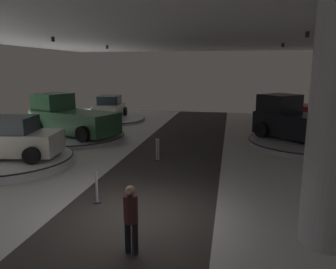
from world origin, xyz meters
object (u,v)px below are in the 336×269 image
object	(u,v)px
display_car_deep_left	(109,108)
display_platform_mid_left	(10,161)
display_car_mid_left	(8,139)
visitor_walking_near	(131,215)
display_platform_far_left	(75,136)
pickup_truck_deep_right	(307,111)
display_platform_deep_right	(301,126)
display_platform_far_right	(304,143)
display_platform_deep_left	(110,119)
pickup_truck_far_left	(70,118)
pickup_truck_far_right	(300,122)

from	to	relation	value
display_car_deep_left	display_platform_mid_left	distance (m)	11.90
display_car_mid_left	visitor_walking_near	size ratio (longest dim) A/B	2.79
display_car_mid_left	display_platform_far_left	bearing A→B (deg)	87.40
pickup_truck_deep_right	display_platform_deep_right	bearing A→B (deg)	149.77
display_platform_far_left	display_platform_mid_left	bearing A→B (deg)	-92.92
display_platform_mid_left	pickup_truck_deep_right	world-z (taller)	pickup_truck_deep_right
display_platform_far_right	display_platform_deep_right	bearing A→B (deg)	80.48
display_platform_deep_left	display_car_mid_left	distance (m)	11.88
pickup_truck_deep_right	pickup_truck_far_left	world-z (taller)	pickup_truck_far_left
display_platform_deep_left	pickup_truck_far_left	distance (m)	6.45
display_car_mid_left	pickup_truck_far_right	size ratio (longest dim) A/B	0.84
pickup_truck_deep_right	display_platform_mid_left	bearing A→B (deg)	-141.11
display_car_mid_left	display_platform_deep_right	distance (m)	18.02
display_platform_deep_left	visitor_walking_near	bearing A→B (deg)	-67.54
display_car_mid_left	pickup_truck_far_right	xyz separation A→B (m)	(12.64, 6.21, 0.09)
display_platform_deep_left	pickup_truck_far_left	bearing A→B (deg)	-89.38
display_platform_far_left	display_platform_far_right	bearing A→B (deg)	2.79
display_car_mid_left	pickup_truck_far_right	distance (m)	14.09
display_platform_deep_left	pickup_truck_far_left	size ratio (longest dim) A/B	0.95
pickup_truck_far_left	display_car_mid_left	bearing A→B (deg)	-89.40
visitor_walking_near	display_car_deep_left	bearing A→B (deg)	112.43
display_car_mid_left	display_platform_far_right	world-z (taller)	display_car_mid_left
pickup_truck_far_left	display_platform_far_right	xyz separation A→B (m)	(12.93, 0.50, -1.03)
display_platform_deep_left	pickup_truck_deep_right	size ratio (longest dim) A/B	0.96
display_platform_deep_right	display_car_mid_left	bearing A→B (deg)	-140.10
display_car_mid_left	display_platform_far_left	world-z (taller)	display_car_mid_left
display_car_deep_left	display_platform_mid_left	world-z (taller)	display_car_deep_left
display_platform_mid_left	pickup_truck_far_left	xyz separation A→B (m)	(-0.03, 5.48, 0.99)
display_platform_far_left	pickup_truck_deep_right	bearing A→B (deg)	23.48
pickup_truck_deep_right	visitor_walking_near	xyz separation A→B (m)	(-7.09, -16.76, -0.26)
display_platform_far_left	display_platform_far_right	distance (m)	12.64
display_car_deep_left	pickup_truck_far_right	distance (m)	13.97
display_platform_mid_left	display_platform_far_left	distance (m)	5.38
display_car_deep_left	pickup_truck_far_left	size ratio (longest dim) A/B	0.78
display_platform_mid_left	pickup_truck_far_right	world-z (taller)	pickup_truck_far_right
display_platform_deep_left	pickup_truck_deep_right	bearing A→B (deg)	-1.87
pickup_truck_far_left	pickup_truck_far_right	xyz separation A→B (m)	(12.70, 0.73, 0.04)
display_platform_far_right	visitor_walking_near	distance (m)	12.81
pickup_truck_far_right	display_car_deep_left	bearing A→B (deg)	156.12
display_car_mid_left	pickup_truck_far_right	bearing A→B (deg)	26.17
display_platform_deep_right	pickup_truck_deep_right	world-z (taller)	pickup_truck_deep_right
pickup_truck_far_right	visitor_walking_near	xyz separation A→B (m)	(-5.65, -11.59, -0.33)
display_platform_far_left	pickup_truck_far_right	bearing A→B (deg)	3.90
pickup_truck_deep_right	pickup_truck_far_left	size ratio (longest dim) A/B	0.99
pickup_truck_far_left	pickup_truck_far_right	bearing A→B (deg)	3.30
display_platform_deep_left	display_car_deep_left	xyz separation A→B (m)	(-0.01, 0.03, 0.86)
display_platform_mid_left	visitor_walking_near	world-z (taller)	visitor_walking_near
display_car_mid_left	pickup_truck_far_left	size ratio (longest dim) A/B	0.78
display_platform_deep_right	pickup_truck_deep_right	distance (m)	1.08
display_car_mid_left	pickup_truck_far_left	distance (m)	5.48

